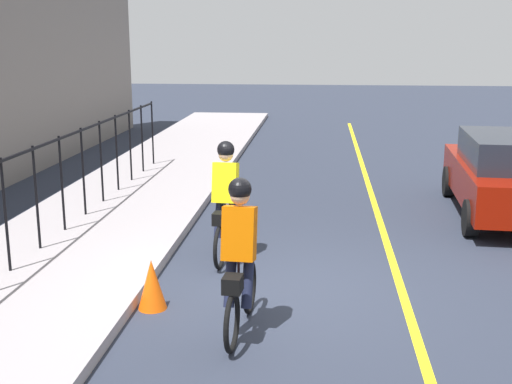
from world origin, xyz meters
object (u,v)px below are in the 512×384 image
object	(u,v)px
cyclist_lead	(226,201)
traffic_cone_near	(152,284)
patrol_sedan	(508,174)
cyclist_follow	(240,258)

from	to	relation	value
cyclist_lead	traffic_cone_near	xyz separation A→B (m)	(-1.98, 0.65, -0.59)
patrol_sedan	traffic_cone_near	size ratio (longest dim) A/B	7.01
cyclist_follow	traffic_cone_near	xyz separation A→B (m)	(0.60, 1.18, -0.59)
cyclist_follow	cyclist_lead	bearing A→B (deg)	15.83
patrol_sedan	traffic_cone_near	xyz separation A→B (m)	(-4.95, 5.57, -0.50)
cyclist_follow	patrol_sedan	bearing A→B (deg)	-33.99
cyclist_lead	traffic_cone_near	bearing A→B (deg)	166.07
traffic_cone_near	cyclist_lead	bearing A→B (deg)	-18.26
cyclist_lead	traffic_cone_near	size ratio (longest dim) A/B	2.84
cyclist_lead	cyclist_follow	world-z (taller)	same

